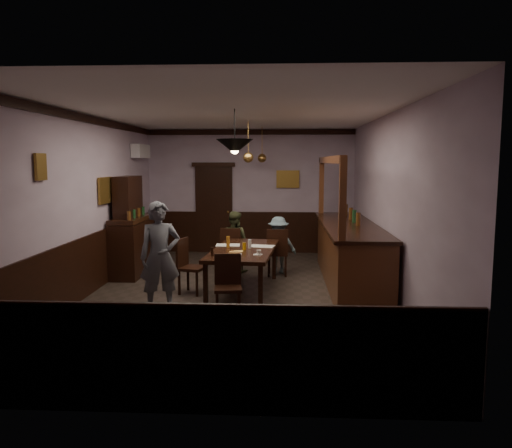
# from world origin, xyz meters

# --- Properties ---
(room) EXTENTS (5.01, 8.01, 3.01)m
(room) POSITION_xyz_m (0.00, 0.00, 1.50)
(room) COLOR #2D2621
(room) RESTS_ON ground
(dining_table) EXTENTS (1.18, 2.28, 0.75)m
(dining_table) POSITION_xyz_m (0.11, 0.19, 0.69)
(dining_table) COLOR black
(dining_table) RESTS_ON ground
(chair_far_left) EXTENTS (0.45, 0.45, 0.94)m
(chair_far_left) POSITION_xyz_m (-0.23, 1.50, 0.51)
(chair_far_left) COLOR black
(chair_far_left) RESTS_ON ground
(chair_far_right) EXTENTS (0.41, 0.41, 0.93)m
(chair_far_right) POSITION_xyz_m (0.68, 1.42, 0.51)
(chair_far_right) COLOR black
(chair_far_right) RESTS_ON ground
(chair_near) EXTENTS (0.43, 0.43, 0.89)m
(chair_near) POSITION_xyz_m (-0.01, -1.13, 0.49)
(chair_near) COLOR black
(chair_near) RESTS_ON ground
(chair_side) EXTENTS (0.50, 0.50, 0.93)m
(chair_side) POSITION_xyz_m (-0.82, 0.09, 0.51)
(chair_side) COLOR black
(chair_side) RESTS_ON ground
(person_standing) EXTENTS (0.70, 0.57, 1.64)m
(person_standing) POSITION_xyz_m (-1.04, -0.96, 0.82)
(person_standing) COLOR #5A5D66
(person_standing) RESTS_ON ground
(person_seated_left) EXTENTS (0.73, 0.65, 1.23)m
(person_seated_left) POSITION_xyz_m (-0.20, 1.78, 0.62)
(person_seated_left) COLOR #464D2E
(person_seated_left) RESTS_ON ground
(person_seated_right) EXTENTS (0.80, 0.56, 1.14)m
(person_seated_right) POSITION_xyz_m (0.69, 1.70, 0.57)
(person_seated_right) COLOR slate
(person_seated_right) RESTS_ON ground
(newspaper_left) EXTENTS (0.44, 0.32, 0.01)m
(newspaper_left) POSITION_xyz_m (-0.19, 0.53, 0.75)
(newspaper_left) COLOR silver
(newspaper_left) RESTS_ON dining_table
(newspaper_right) EXTENTS (0.47, 0.37, 0.01)m
(newspaper_right) POSITION_xyz_m (0.41, 0.44, 0.75)
(newspaper_right) COLOR silver
(newspaper_right) RESTS_ON dining_table
(napkin) EXTENTS (0.16, 0.16, 0.00)m
(napkin) POSITION_xyz_m (0.04, -0.06, 0.75)
(napkin) COLOR #DDB051
(napkin) RESTS_ON dining_table
(saucer) EXTENTS (0.15, 0.15, 0.01)m
(saucer) POSITION_xyz_m (0.38, -0.37, 0.76)
(saucer) COLOR white
(saucer) RESTS_ON dining_table
(coffee_cup) EXTENTS (0.09, 0.09, 0.07)m
(coffee_cup) POSITION_xyz_m (0.40, -0.39, 0.80)
(coffee_cup) COLOR white
(coffee_cup) RESTS_ON saucer
(pastry_plate) EXTENTS (0.22, 0.22, 0.01)m
(pastry_plate) POSITION_xyz_m (0.02, -0.35, 0.76)
(pastry_plate) COLOR white
(pastry_plate) RESTS_ON dining_table
(pastry_ring_a) EXTENTS (0.13, 0.13, 0.04)m
(pastry_ring_a) POSITION_xyz_m (-0.02, -0.35, 0.79)
(pastry_ring_a) COLOR #C68C47
(pastry_ring_a) RESTS_ON pastry_plate
(pastry_ring_b) EXTENTS (0.13, 0.13, 0.04)m
(pastry_ring_b) POSITION_xyz_m (0.04, -0.35, 0.79)
(pastry_ring_b) COLOR #C68C47
(pastry_ring_b) RESTS_ON pastry_plate
(soda_can) EXTENTS (0.07, 0.07, 0.12)m
(soda_can) POSITION_xyz_m (0.13, 0.11, 0.81)
(soda_can) COLOR yellow
(soda_can) RESTS_ON dining_table
(beer_glass) EXTENTS (0.06, 0.06, 0.20)m
(beer_glass) POSITION_xyz_m (-0.16, 0.29, 0.85)
(beer_glass) COLOR #BF721E
(beer_glass) RESTS_ON dining_table
(water_glass) EXTENTS (0.06, 0.06, 0.15)m
(water_glass) POSITION_xyz_m (0.21, 0.25, 0.82)
(water_glass) COLOR silver
(water_glass) RESTS_ON dining_table
(pepper_mill) EXTENTS (0.04, 0.04, 0.14)m
(pepper_mill) POSITION_xyz_m (-0.33, -0.49, 0.82)
(pepper_mill) COLOR black
(pepper_mill) RESTS_ON dining_table
(sideboard) EXTENTS (0.52, 1.47, 1.94)m
(sideboard) POSITION_xyz_m (-2.21, 1.46, 0.78)
(sideboard) COLOR black
(sideboard) RESTS_ON ground
(bar_counter) EXTENTS (0.96, 4.12, 2.31)m
(bar_counter) POSITION_xyz_m (1.99, 0.92, 0.59)
(bar_counter) COLOR #552C16
(bar_counter) RESTS_ON ground
(door_back) EXTENTS (0.90, 0.06, 2.10)m
(door_back) POSITION_xyz_m (-0.90, 3.95, 1.05)
(door_back) COLOR black
(door_back) RESTS_ON ground
(ac_unit) EXTENTS (0.20, 0.85, 0.30)m
(ac_unit) POSITION_xyz_m (-2.38, 2.90, 2.45)
(ac_unit) COLOR white
(ac_unit) RESTS_ON ground
(picture_left_small) EXTENTS (0.04, 0.28, 0.36)m
(picture_left_small) POSITION_xyz_m (-2.46, -1.60, 2.15)
(picture_left_small) COLOR olive
(picture_left_small) RESTS_ON ground
(picture_left_large) EXTENTS (0.04, 0.62, 0.48)m
(picture_left_large) POSITION_xyz_m (-2.46, 0.80, 1.70)
(picture_left_large) COLOR olive
(picture_left_large) RESTS_ON ground
(picture_back) EXTENTS (0.55, 0.04, 0.42)m
(picture_back) POSITION_xyz_m (0.90, 3.96, 1.80)
(picture_back) COLOR olive
(picture_back) RESTS_ON ground
(pendant_iron) EXTENTS (0.56, 0.56, 0.67)m
(pendant_iron) POSITION_xyz_m (0.05, -0.60, 2.44)
(pendant_iron) COLOR black
(pendant_iron) RESTS_ON ground
(pendant_brass_mid) EXTENTS (0.20, 0.20, 0.81)m
(pendant_brass_mid) POSITION_xyz_m (0.10, 1.63, 2.30)
(pendant_brass_mid) COLOR #BF8C3F
(pendant_brass_mid) RESTS_ON ground
(pendant_brass_far) EXTENTS (0.20, 0.20, 0.81)m
(pendant_brass_far) POSITION_xyz_m (0.30, 3.34, 2.30)
(pendant_brass_far) COLOR #BF8C3F
(pendant_brass_far) RESTS_ON ground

